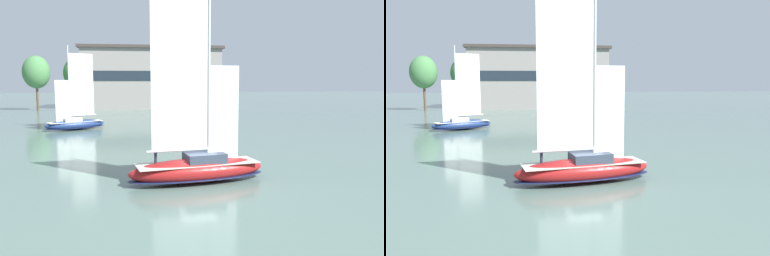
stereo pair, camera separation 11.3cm
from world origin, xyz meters
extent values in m
plane|color=slate|center=(0.00, 0.00, 0.00)|extent=(400.00, 400.00, 0.00)
cube|color=gray|center=(-0.60, 73.81, 7.54)|extent=(34.93, 12.36, 15.09)
cube|color=#1E2833|center=(-0.60, 67.57, 8.30)|extent=(31.43, 0.10, 2.41)
cube|color=#423833|center=(-0.60, 73.81, 15.44)|extent=(36.13, 13.56, 0.70)
cylinder|color=brown|center=(-28.04, 67.89, 3.50)|extent=(0.56, 0.56, 7.00)
ellipsoid|color=#477F47|center=(-28.04, 67.89, 9.12)|extent=(6.30, 6.30, 7.70)
cylinder|color=#4C3828|center=(-19.52, 71.77, 3.43)|extent=(0.55, 0.55, 6.87)
ellipsoid|color=#3D7A3D|center=(-19.52, 71.77, 8.94)|extent=(6.18, 6.18, 7.55)
ellipsoid|color=maroon|center=(0.00, 0.00, 0.85)|extent=(10.35, 4.51, 1.70)
ellipsoid|color=#19234C|center=(0.00, 0.00, 0.38)|extent=(10.45, 4.56, 0.20)
cube|color=#BCB7A8|center=(0.00, 0.00, 1.35)|extent=(9.09, 3.86, 0.06)
cube|color=#333D4C|center=(0.49, 0.09, 1.73)|extent=(3.10, 2.42, 0.70)
cylinder|color=silver|center=(0.79, 0.14, 7.64)|extent=(0.20, 0.20, 12.52)
cylinder|color=silver|center=(-1.43, -0.25, 2.38)|extent=(4.47, 0.96, 0.17)
cube|color=white|center=(-1.25, -0.22, 7.51)|extent=(4.09, 0.75, 10.26)
cube|color=white|center=(1.97, 0.35, 4.82)|extent=(2.17, 0.41, 6.88)
cylinder|color=#232838|center=(-3.02, -0.19, 1.80)|extent=(0.23, 0.23, 0.85)
cylinder|color=#1E4CA5|center=(-3.02, -0.19, 2.55)|extent=(0.39, 0.39, 0.65)
sphere|color=tan|center=(-3.02, -0.19, 3.00)|extent=(0.24, 0.24, 0.24)
ellipsoid|color=navy|center=(-13.40, 30.61, 0.74)|extent=(8.88, 6.30, 1.49)
ellipsoid|color=#19234C|center=(-13.40, 30.61, 0.34)|extent=(8.97, 6.36, 0.18)
cube|color=silver|center=(-13.40, 30.61, 1.18)|extent=(7.77, 5.46, 0.06)
cube|color=beige|center=(-13.79, 30.40, 1.52)|extent=(2.97, 2.67, 0.61)
cylinder|color=silver|center=(-14.02, 30.28, 6.69)|extent=(0.18, 0.18, 10.95)
cylinder|color=silver|center=(-12.28, 31.21, 2.09)|extent=(3.55, 1.99, 0.15)
cube|color=white|center=(-12.42, 31.13, 6.58)|extent=(3.21, 1.74, 8.98)
cube|color=white|center=(-14.96, 29.77, 4.23)|extent=(1.71, 0.93, 6.02)
camera|label=1|loc=(-4.11, -25.83, 7.24)|focal=35.00mm
camera|label=2|loc=(-4.00, -25.85, 7.24)|focal=35.00mm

